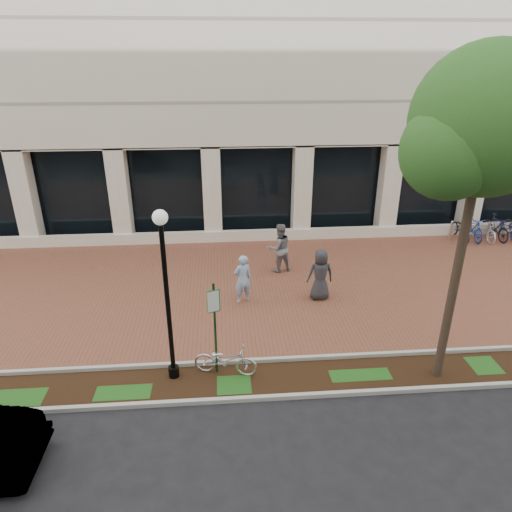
{
  "coord_description": "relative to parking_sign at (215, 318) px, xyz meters",
  "views": [
    {
      "loc": [
        -1.64,
        -14.74,
        7.73
      ],
      "look_at": [
        -0.51,
        -0.8,
        1.56
      ],
      "focal_mm": 32.0,
      "sensor_mm": 36.0,
      "label": 1
    }
  ],
  "objects": [
    {
      "name": "near_office_building",
      "position": [
        1.88,
        15.31,
        8.39
      ],
      "size": [
        40.0,
        12.12,
        16.0
      ],
      "color": "beige",
      "rests_on": "ground"
    },
    {
      "name": "pedestrian_right",
      "position": [
        3.54,
        3.78,
        -0.76
      ],
      "size": [
        0.92,
        0.62,
        1.82
      ],
      "primitive_type": "imported",
      "rotation": [
        0.0,
        0.0,
        3.19
      ],
      "color": "#2B2C31",
      "rests_on": "ground"
    },
    {
      "name": "ground",
      "position": [
        1.88,
        4.84,
        -1.67
      ],
      "size": [
        120.0,
        120.0,
        0.0
      ],
      "primitive_type": "plane",
      "color": "black",
      "rests_on": "ground"
    },
    {
      "name": "brick_plaza",
      "position": [
        1.88,
        4.84,
        -1.66
      ],
      "size": [
        40.0,
        9.0,
        0.01
      ],
      "primitive_type": "cube",
      "color": "brown",
      "rests_on": "ground"
    },
    {
      "name": "curb_plaza_side",
      "position": [
        1.88,
        0.34,
        -1.61
      ],
      "size": [
        40.0,
        0.12,
        0.12
      ],
      "primitive_type": "cube",
      "color": "#A7A89E",
      "rests_on": "ground"
    },
    {
      "name": "bike_rack_cluster",
      "position": [
        12.43,
        8.69,
        -1.14
      ],
      "size": [
        3.58,
        1.98,
        1.12
      ],
      "rotation": [
        0.0,
        0.0,
        0.02
      ],
      "color": "black",
      "rests_on": "ground"
    },
    {
      "name": "pedestrian_mid",
      "position": [
        2.43,
        6.07,
        -0.69
      ],
      "size": [
        1.12,
        0.98,
        1.94
      ],
      "primitive_type": "imported",
      "rotation": [
        0.0,
        0.0,
        3.44
      ],
      "color": "slate",
      "rests_on": "ground"
    },
    {
      "name": "pedestrian_left",
      "position": [
        0.9,
        3.76,
        -0.81
      ],
      "size": [
        0.73,
        0.6,
        1.72
      ],
      "primitive_type": "imported",
      "rotation": [
        0.0,
        0.0,
        3.49
      ],
      "color": "#8DACD3",
      "rests_on": "ground"
    },
    {
      "name": "lamppost",
      "position": [
        -1.12,
        -0.07,
        0.92
      ],
      "size": [
        0.36,
        0.36,
        4.58
      ],
      "color": "black",
      "rests_on": "ground"
    },
    {
      "name": "parking_sign",
      "position": [
        0.0,
        0.0,
        0.0
      ],
      "size": [
        0.34,
        0.07,
        2.65
      ],
      "rotation": [
        0.0,
        0.0,
        0.35
      ],
      "color": "#14381A",
      "rests_on": "ground"
    },
    {
      "name": "locked_bicycle",
      "position": [
        0.24,
        -0.07,
        -1.22
      ],
      "size": [
        1.77,
        0.96,
        0.88
      ],
      "primitive_type": "imported",
      "rotation": [
        0.0,
        0.0,
        1.34
      ],
      "color": "silver",
      "rests_on": "ground"
    },
    {
      "name": "planting_strip",
      "position": [
        1.88,
        -0.41,
        -1.66
      ],
      "size": [
        40.0,
        1.5,
        0.01
      ],
      "primitive_type": "cube",
      "color": "black",
      "rests_on": "ground"
    },
    {
      "name": "street_tree",
      "position": [
        5.83,
        -0.54,
        4.61
      ],
      "size": [
        3.82,
        3.18,
        8.08
      ],
      "color": "#433426",
      "rests_on": "ground"
    },
    {
      "name": "curb_street_side",
      "position": [
        1.88,
        -1.16,
        -1.61
      ],
      "size": [
        40.0,
        0.12,
        0.12
      ],
      "primitive_type": "cube",
      "color": "#A7A89E",
      "rests_on": "ground"
    },
    {
      "name": "bollard",
      "position": [
        10.55,
        8.61,
        -1.18
      ],
      "size": [
        0.12,
        0.12,
        0.96
      ],
      "color": "silver",
      "rests_on": "ground"
    }
  ]
}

